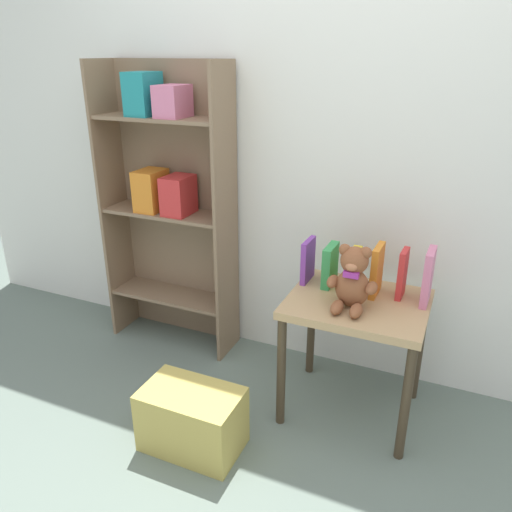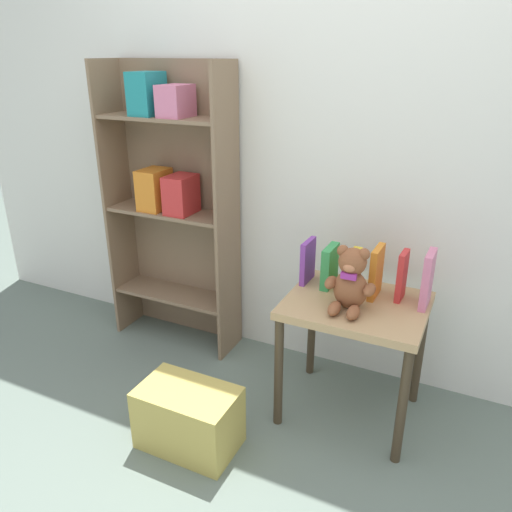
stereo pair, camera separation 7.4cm
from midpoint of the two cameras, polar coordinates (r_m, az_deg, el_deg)
wall_back at (r=2.44m, az=8.68°, el=14.25°), size 4.80×0.06×2.50m
bookshelf_side at (r=2.75m, az=-10.64°, el=7.08°), size 0.73×0.25×1.55m
display_table at (r=2.26m, az=10.46°, el=-7.04°), size 0.60×0.49×0.58m
teddy_bear at (r=2.10m, az=9.98°, el=-2.73°), size 0.21×0.19×0.27m
book_standing_purple at (r=2.33m, az=5.05°, el=-0.51°), size 0.03×0.14×0.20m
book_standing_green at (r=2.30m, az=7.56°, el=-1.07°), size 0.04×0.15×0.19m
book_standing_yellow at (r=2.28m, az=10.13°, el=-1.55°), size 0.04×0.14×0.18m
book_standing_orange at (r=2.24m, az=12.72°, el=-1.63°), size 0.03×0.15×0.23m
book_standing_red at (r=2.24m, az=15.48°, el=-1.98°), size 0.03×0.11×0.22m
book_standing_pink at (r=2.21m, az=18.17°, el=-2.31°), size 0.03×0.14×0.24m
storage_bin at (r=2.24m, az=-8.30°, el=-17.99°), size 0.42×0.26×0.28m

